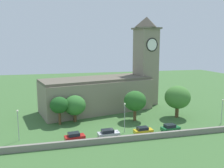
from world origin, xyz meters
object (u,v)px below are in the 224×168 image
(car_silver, at_px, (108,133))
(streetlamp_west_mid, at_px, (125,113))
(car_green, at_px, (170,128))
(streetlamp_central, at_px, (222,107))
(car_red, at_px, (75,137))
(tree_by_tower, at_px, (59,105))
(streetlamp_west_end, at_px, (18,120))
(church, at_px, (108,86))
(tree_riverside_west, at_px, (178,97))
(tree_riverside_east, at_px, (75,105))
(tree_churchyard, at_px, (135,101))
(car_yellow, at_px, (143,131))

(car_silver, xyz_separation_m, streetlamp_west_mid, (4.17, 2.07, 3.59))
(car_green, height_order, streetlamp_central, streetlamp_central)
(car_red, height_order, tree_by_tower, tree_by_tower)
(car_green, height_order, streetlamp_west_end, streetlamp_west_end)
(streetlamp_west_end, xyz_separation_m, tree_by_tower, (8.35, 8.19, 0.47))
(church, height_order, car_silver, church)
(car_silver, distance_m, tree_riverside_west, 23.60)
(car_red, relative_size, car_green, 0.98)
(tree_riverside_east, bearing_deg, car_silver, -64.73)
(car_silver, bearing_deg, tree_churchyard, 46.24)
(car_silver, bearing_deg, streetlamp_central, 4.29)
(church, bearing_deg, car_silver, -102.77)
(streetlamp_central, bearing_deg, car_yellow, -174.23)
(car_silver, xyz_separation_m, car_green, (14.21, -0.04, -0.01))
(streetlamp_west_end, relative_size, streetlamp_central, 1.04)
(car_yellow, bearing_deg, streetlamp_central, 5.77)
(church, height_order, tree_riverside_east, church)
(car_green, relative_size, tree_riverside_east, 0.64)
(car_red, height_order, tree_riverside_west, tree_riverside_west)
(tree_by_tower, xyz_separation_m, tree_riverside_east, (3.80, 1.29, -0.58))
(car_silver, distance_m, tree_riverside_east, 14.06)
(tree_churchyard, bearing_deg, car_green, -62.53)
(car_silver, height_order, tree_riverside_east, tree_riverside_east)
(car_red, xyz_separation_m, tree_by_tower, (-2.59, 11.31, 3.88))
(car_yellow, height_order, car_green, car_green)
(church, bearing_deg, car_yellow, -83.24)
(car_silver, distance_m, tree_churchyard, 13.94)
(church, xyz_separation_m, streetlamp_west_mid, (-0.94, -20.43, -2.39))
(tree_riverside_west, bearing_deg, tree_by_tower, 177.16)
(car_yellow, bearing_deg, tree_by_tower, 147.60)
(car_yellow, distance_m, streetlamp_west_mid, 5.52)
(car_red, xyz_separation_m, tree_churchyard, (16.24, 9.84, 4.19))
(car_red, height_order, tree_riverside_east, tree_riverside_east)
(church, bearing_deg, streetlamp_west_mid, -92.62)
(tree_riverside_east, bearing_deg, tree_churchyard, -10.40)
(car_green, bearing_deg, car_silver, 179.84)
(car_red, distance_m, tree_riverside_west, 30.13)
(church, xyz_separation_m, car_green, (9.11, -22.54, -6.00))
(car_red, distance_m, streetlamp_west_mid, 11.99)
(tree_riverside_east, bearing_deg, car_green, -31.75)
(car_yellow, height_order, streetlamp_central, streetlamp_central)
(streetlamp_west_mid, bearing_deg, church, 87.38)
(streetlamp_west_mid, xyz_separation_m, tree_by_tower, (-13.80, 8.99, 0.31))
(tree_riverside_east, bearing_deg, streetlamp_west_mid, -45.80)
(streetlamp_central, height_order, tree_riverside_east, tree_riverside_east)
(church, relative_size, tree_riverside_east, 5.64)
(tree_riverside_west, relative_size, tree_riverside_east, 1.27)
(church, relative_size, car_green, 8.86)
(tree_by_tower, bearing_deg, tree_churchyard, -4.45)
(car_silver, height_order, car_green, car_silver)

